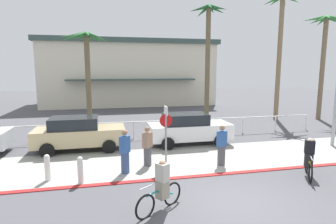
{
  "coord_description": "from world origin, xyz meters",
  "views": [
    {
      "loc": [
        -3.76,
        -7.24,
        4.01
      ],
      "look_at": [
        -0.81,
        6.0,
        1.92
      ],
      "focal_mm": 29.32,
      "sensor_mm": 36.0,
      "label": 1
    }
  ],
  "objects_px": {
    "bollard_2": "(80,170)",
    "car_white_2": "(188,128)",
    "cyclist_teal_1": "(161,187)",
    "pedestrian_2": "(147,148)",
    "pedestrian_0": "(222,147)",
    "palm_tree_4": "(325,41)",
    "bollard_3": "(47,167)",
    "palm_tree_1": "(86,53)",
    "palm_tree_3": "(281,29)",
    "pedestrian_1": "(125,153)",
    "cyclist_yellow_0": "(309,158)",
    "stop_sign_bike_lane": "(166,128)",
    "palm_tree_2": "(208,39)",
    "car_tan_1": "(79,133)"
  },
  "relations": [
    {
      "from": "bollard_3",
      "to": "pedestrian_1",
      "type": "relative_size",
      "value": 0.57
    },
    {
      "from": "cyclist_teal_1",
      "to": "pedestrian_2",
      "type": "relative_size",
      "value": 0.91
    },
    {
      "from": "cyclist_teal_1",
      "to": "palm_tree_4",
      "type": "bearing_deg",
      "value": 37.08
    },
    {
      "from": "bollard_2",
      "to": "car_tan_1",
      "type": "relative_size",
      "value": 0.23
    },
    {
      "from": "palm_tree_1",
      "to": "cyclist_teal_1",
      "type": "height_order",
      "value": "palm_tree_1"
    },
    {
      "from": "stop_sign_bike_lane",
      "to": "pedestrian_1",
      "type": "bearing_deg",
      "value": -169.66
    },
    {
      "from": "palm_tree_1",
      "to": "pedestrian_1",
      "type": "xyz_separation_m",
      "value": [
        1.92,
        -9.28,
        -4.33
      ]
    },
    {
      "from": "palm_tree_4",
      "to": "cyclist_teal_1",
      "type": "xyz_separation_m",
      "value": [
        -15.46,
        -11.68,
        -5.54
      ]
    },
    {
      "from": "pedestrian_0",
      "to": "bollard_3",
      "type": "bearing_deg",
      "value": -178.38
    },
    {
      "from": "bollard_2",
      "to": "palm_tree_1",
      "type": "relative_size",
      "value": 0.15
    },
    {
      "from": "stop_sign_bike_lane",
      "to": "bollard_2",
      "type": "xyz_separation_m",
      "value": [
        -3.3,
        -0.96,
        -1.16
      ]
    },
    {
      "from": "palm_tree_1",
      "to": "palm_tree_2",
      "type": "bearing_deg",
      "value": 1.57
    },
    {
      "from": "cyclist_teal_1",
      "to": "pedestrian_2",
      "type": "distance_m",
      "value": 3.75
    },
    {
      "from": "bollard_3",
      "to": "palm_tree_3",
      "type": "bearing_deg",
      "value": 31.17
    },
    {
      "from": "car_tan_1",
      "to": "cyclist_yellow_0",
      "type": "xyz_separation_m",
      "value": [
        8.84,
        -5.49,
        -0.18
      ]
    },
    {
      "from": "cyclist_yellow_0",
      "to": "cyclist_teal_1",
      "type": "relative_size",
      "value": 1.02
    },
    {
      "from": "cyclist_teal_1",
      "to": "bollard_2",
      "type": "bearing_deg",
      "value": 134.95
    },
    {
      "from": "car_white_2",
      "to": "cyclist_yellow_0",
      "type": "height_order",
      "value": "car_white_2"
    },
    {
      "from": "car_tan_1",
      "to": "cyclist_teal_1",
      "type": "distance_m",
      "value": 7.39
    },
    {
      "from": "bollard_2",
      "to": "pedestrian_0",
      "type": "bearing_deg",
      "value": 7.13
    },
    {
      "from": "stop_sign_bike_lane",
      "to": "car_tan_1",
      "type": "bearing_deg",
      "value": 137.73
    },
    {
      "from": "palm_tree_3",
      "to": "palm_tree_4",
      "type": "relative_size",
      "value": 1.19
    },
    {
      "from": "palm_tree_2",
      "to": "cyclist_yellow_0",
      "type": "height_order",
      "value": "palm_tree_2"
    },
    {
      "from": "cyclist_teal_1",
      "to": "pedestrian_1",
      "type": "height_order",
      "value": "pedestrian_1"
    },
    {
      "from": "cyclist_yellow_0",
      "to": "bollard_3",
      "type": "bearing_deg",
      "value": 170.3
    },
    {
      "from": "palm_tree_2",
      "to": "stop_sign_bike_lane",
      "type": "bearing_deg",
      "value": -119.42
    },
    {
      "from": "bollard_2",
      "to": "car_white_2",
      "type": "bearing_deg",
      "value": 38.99
    },
    {
      "from": "stop_sign_bike_lane",
      "to": "palm_tree_2",
      "type": "xyz_separation_m",
      "value": [
        5.19,
        9.21,
        4.63
      ]
    },
    {
      "from": "palm_tree_4",
      "to": "car_tan_1",
      "type": "distance_m",
      "value": 19.72
    },
    {
      "from": "pedestrian_0",
      "to": "pedestrian_2",
      "type": "bearing_deg",
      "value": 168.93
    },
    {
      "from": "bollard_3",
      "to": "palm_tree_2",
      "type": "distance_m",
      "value": 14.85
    },
    {
      "from": "pedestrian_0",
      "to": "pedestrian_2",
      "type": "height_order",
      "value": "pedestrian_0"
    },
    {
      "from": "cyclist_teal_1",
      "to": "car_tan_1",
      "type": "bearing_deg",
      "value": 112.92
    },
    {
      "from": "palm_tree_1",
      "to": "palm_tree_4",
      "type": "height_order",
      "value": "palm_tree_4"
    },
    {
      "from": "pedestrian_1",
      "to": "cyclist_teal_1",
      "type": "bearing_deg",
      "value": -75.06
    },
    {
      "from": "stop_sign_bike_lane",
      "to": "cyclist_yellow_0",
      "type": "relative_size",
      "value": 1.63
    },
    {
      "from": "palm_tree_3",
      "to": "palm_tree_4",
      "type": "distance_m",
      "value": 3.67
    },
    {
      "from": "palm_tree_2",
      "to": "palm_tree_3",
      "type": "xyz_separation_m",
      "value": [
        5.91,
        -0.22,
        0.83
      ]
    },
    {
      "from": "stop_sign_bike_lane",
      "to": "palm_tree_1",
      "type": "bearing_deg",
      "value": 111.92
    },
    {
      "from": "cyclist_yellow_0",
      "to": "pedestrian_2",
      "type": "xyz_separation_m",
      "value": [
        -5.81,
        2.43,
        0.09
      ]
    },
    {
      "from": "palm_tree_4",
      "to": "pedestrian_0",
      "type": "relative_size",
      "value": 4.74
    },
    {
      "from": "cyclist_teal_1",
      "to": "pedestrian_1",
      "type": "relative_size",
      "value": 0.88
    },
    {
      "from": "car_white_2",
      "to": "bollard_2",
      "type": "bearing_deg",
      "value": -141.01
    },
    {
      "from": "bollard_3",
      "to": "cyclist_yellow_0",
      "type": "relative_size",
      "value": 0.64
    },
    {
      "from": "stop_sign_bike_lane",
      "to": "palm_tree_3",
      "type": "relative_size",
      "value": 0.26
    },
    {
      "from": "pedestrian_0",
      "to": "pedestrian_2",
      "type": "relative_size",
      "value": 1.03
    },
    {
      "from": "palm_tree_4",
      "to": "cyclist_yellow_0",
      "type": "height_order",
      "value": "palm_tree_4"
    },
    {
      "from": "palm_tree_1",
      "to": "car_white_2",
      "type": "xyz_separation_m",
      "value": [
        5.57,
        -5.67,
        -4.28
      ]
    },
    {
      "from": "cyclist_yellow_0",
      "to": "palm_tree_4",
      "type": "bearing_deg",
      "value": 47.5
    },
    {
      "from": "stop_sign_bike_lane",
      "to": "bollard_3",
      "type": "bearing_deg",
      "value": -174.33
    }
  ]
}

